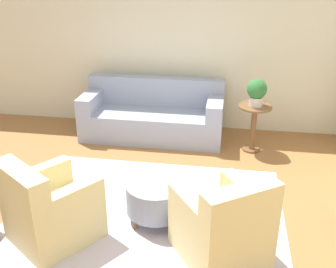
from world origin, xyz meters
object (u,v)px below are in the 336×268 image
at_px(couch, 153,117).
at_px(armchair_left, 49,210).
at_px(armchair_right, 224,228).
at_px(potted_plant_on_side_table, 257,91).
at_px(ottoman_table, 156,197).
at_px(side_table, 254,121).

height_order(couch, armchair_left, couch).
distance_m(armchair_right, potted_plant_on_side_table, 2.52).
bearing_deg(ottoman_table, side_table, 60.86).
distance_m(couch, ottoman_table, 2.27).
relative_size(armchair_right, side_table, 1.48).
height_order(armchair_left, side_table, armchair_left).
bearing_deg(potted_plant_on_side_table, couch, 169.68).
relative_size(couch, armchair_right, 2.12).
bearing_deg(ottoman_table, armchair_left, -153.09).
bearing_deg(side_table, potted_plant_on_side_table, 90.00).
distance_m(couch, armchair_right, 2.97).
distance_m(armchair_right, side_table, 2.46).
relative_size(armchair_left, side_table, 1.48).
bearing_deg(armchair_right, side_table, 81.82).
bearing_deg(side_table, armchair_left, -130.26).
height_order(couch, armchair_right, couch).
bearing_deg(potted_plant_on_side_table, armchair_left, -130.26).
distance_m(armchair_left, potted_plant_on_side_table, 3.24).
xyz_separation_m(couch, side_table, (1.56, -0.28, 0.14)).
bearing_deg(side_table, armchair_right, -98.18).
distance_m(armchair_left, armchair_right, 1.71).
relative_size(couch, ottoman_table, 3.42).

